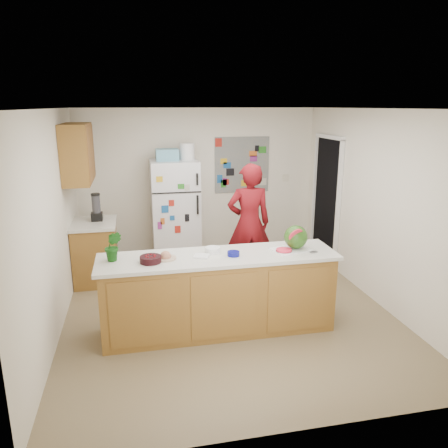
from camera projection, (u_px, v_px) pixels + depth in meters
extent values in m
cube|color=brown|center=(227.00, 310.00, 5.62)|extent=(4.00, 4.50, 0.02)
cube|color=beige|center=(199.00, 183.00, 7.43)|extent=(4.00, 0.02, 2.50)
cube|color=beige|center=(52.00, 224.00, 4.90)|extent=(0.02, 4.50, 2.50)
cube|color=beige|center=(377.00, 207.00, 5.69)|extent=(0.02, 4.50, 2.50)
cube|color=white|center=(227.00, 108.00, 4.96)|extent=(4.00, 4.50, 0.02)
cube|color=black|center=(327.00, 202.00, 7.11)|extent=(0.03, 0.85, 2.04)
cube|color=brown|center=(219.00, 295.00, 4.99)|extent=(2.60, 0.62, 0.88)
cube|color=silver|center=(219.00, 257.00, 4.87)|extent=(2.68, 0.70, 0.04)
cube|color=brown|center=(96.00, 253.00, 6.45)|extent=(0.60, 0.80, 0.86)
cube|color=silver|center=(93.00, 223.00, 6.33)|extent=(0.64, 0.84, 0.04)
cube|color=brown|center=(78.00, 153.00, 5.99)|extent=(0.35, 1.00, 0.80)
cube|color=silver|center=(175.00, 213.00, 7.08)|extent=(0.75, 0.70, 1.70)
cube|color=#5999B2|center=(167.00, 155.00, 6.82)|extent=(0.35, 0.28, 0.18)
cube|color=slate|center=(242.00, 165.00, 7.48)|extent=(0.95, 0.01, 0.95)
imported|color=maroon|center=(249.00, 223.00, 6.34)|extent=(0.65, 0.44, 1.76)
cylinder|color=black|center=(96.00, 208.00, 6.36)|extent=(0.12, 0.12, 0.38)
cube|color=silver|center=(291.00, 250.00, 5.04)|extent=(0.49, 0.41, 0.01)
sphere|color=#225D1A|center=(296.00, 237.00, 5.03)|extent=(0.27, 0.27, 0.27)
cylinder|color=red|center=(284.00, 250.00, 4.97)|extent=(0.18, 0.18, 0.02)
cylinder|color=black|center=(151.00, 259.00, 4.64)|extent=(0.30, 0.30, 0.07)
cylinder|color=white|center=(213.00, 250.00, 4.95)|extent=(0.18, 0.18, 0.06)
cylinder|color=#0A0C68|center=(233.00, 254.00, 4.84)|extent=(0.18, 0.18, 0.05)
cylinder|color=beige|center=(166.00, 258.00, 4.75)|extent=(0.28, 0.28, 0.02)
cube|color=white|center=(202.00, 256.00, 4.81)|extent=(0.20, 0.19, 0.02)
cube|color=slate|center=(314.00, 252.00, 4.95)|extent=(0.09, 0.05, 0.01)
imported|color=#14400A|center=(113.00, 246.00, 4.65)|extent=(0.21, 0.18, 0.33)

